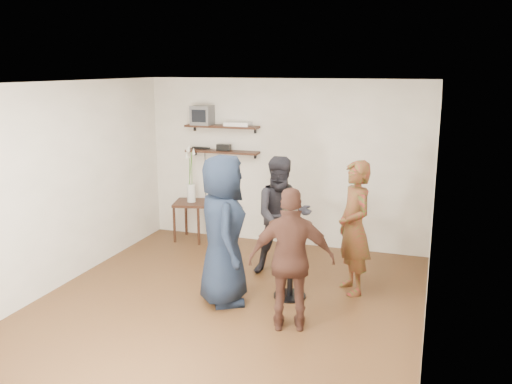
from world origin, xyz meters
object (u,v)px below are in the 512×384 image
Objects in this scene: dvd_deck at (238,124)px; drinks_table at (290,250)px; radio at (224,147)px; side_table at (192,208)px; person_navy at (223,230)px; person_plaid at (354,228)px; person_brown at (292,260)px; person_dark at (282,216)px; crt_monitor at (203,115)px.

drinks_table is (1.38, -1.91, -1.29)m from dvd_deck.
radio reaches higher than drinks_table.
dvd_deck is at bearing 16.38° from side_table.
drinks_table is 0.86m from person_navy.
person_navy is (0.90, -2.29, -0.62)m from radio.
dvd_deck reaches higher than person_navy.
dvd_deck is at bearing -156.76° from person_plaid.
dvd_deck is 2.58m from person_navy.
person_navy is 1.15× the size of person_brown.
person_navy is at bearing -91.72° from person_plaid.
person_plaid is at bearing -40.89° from person_dark.
radio is 0.34× the size of side_table.
person_navy is (1.39, -2.07, 0.36)m from side_table.
person_plaid reaches higher than person_brown.
dvd_deck is 2.68m from drinks_table.
crt_monitor is 0.18× the size of person_navy.
radio is 1.89m from person_dark.
drinks_table is (2.11, -1.69, 0.07)m from side_table.
person_dark is (1.79, -0.94, 0.27)m from side_table.
person_brown is (1.85, -2.69, -0.74)m from radio.
drinks_table is at bearing -90.00° from person_plaid.
person_dark reaches higher than drinks_table.
radio is (-0.25, 0.00, -0.38)m from dvd_deck.
dvd_deck is 3.32m from person_brown.
radio reaches higher than person_brown.
crt_monitor is at bearing -150.19° from person_plaid.
crt_monitor is 0.61m from dvd_deck.
radio is 2.84m from person_plaid.
person_navy is at bearing -68.39° from radio.
dvd_deck is at bearing -75.18° from person_brown.
dvd_deck reaches higher than person_brown.
person_plaid reaches higher than person_dark.
side_table is 3.10m from person_plaid.
person_plaid is at bearing -29.04° from crt_monitor.
person_brown is at bearing -50.67° from crt_monitor.
crt_monitor is at bearing 180.00° from dvd_deck.
side_table is (-0.13, -0.22, -1.48)m from crt_monitor.
radio is 0.14× the size of person_dark.
crt_monitor is 0.21× the size of person_brown.
person_brown reaches higher than drinks_table.
person_dark reaches higher than radio.
dvd_deck reaches higher than radio.
radio is 0.14× the size of person_brown.
person_navy reaches higher than person_brown.
radio is at bearing -153.77° from person_plaid.
person_dark is (-0.32, 0.75, 0.20)m from drinks_table.
person_dark is at bearing -27.69° from side_table.
person_navy is at bearing -56.09° from side_table.
dvd_deck is at bearing 0.00° from radio.
crt_monitor is 3.28m from person_plaid.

